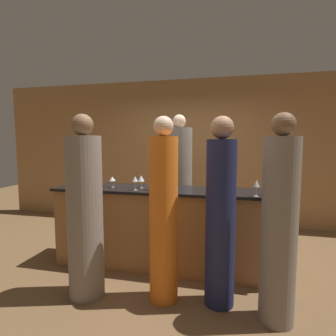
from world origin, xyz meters
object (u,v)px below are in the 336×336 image
at_px(guest_1, 220,217).
at_px(guest_0, 85,213).
at_px(guest_3, 164,215).
at_px(bartender, 179,185).
at_px(wine_bottle_1, 270,186).
at_px(wine_bottle_2, 153,180).
at_px(guest_2, 279,226).
at_px(wine_bottle_0, 77,176).

bearing_deg(guest_1, guest_0, -173.59).
height_order(guest_0, guest_3, guest_0).
bearing_deg(guest_0, guest_3, 7.28).
bearing_deg(bartender, guest_3, 94.57).
xyz_separation_m(wine_bottle_1, wine_bottle_2, (-1.32, -0.01, 0.02)).
height_order(bartender, wine_bottle_1, bartender).
distance_m(guest_2, wine_bottle_2, 1.48).
height_order(wine_bottle_0, wine_bottle_2, wine_bottle_0).
relative_size(guest_1, guest_2, 1.00).
bearing_deg(guest_2, wine_bottle_0, 162.91).
height_order(guest_2, guest_3, guest_3).
xyz_separation_m(bartender, guest_0, (-0.68, -1.58, -0.06)).
relative_size(guest_3, wine_bottle_1, 6.77).
height_order(wine_bottle_0, wine_bottle_1, wine_bottle_0).
xyz_separation_m(guest_1, wine_bottle_1, (0.52, 0.50, 0.24)).
distance_m(bartender, guest_2, 1.96).
bearing_deg(guest_3, guest_1, 5.13).
bearing_deg(wine_bottle_1, guest_0, -160.59).
height_order(guest_0, wine_bottle_0, guest_0).
relative_size(guest_1, wine_bottle_0, 5.55).
bearing_deg(guest_2, guest_0, -179.85).
bearing_deg(bartender, wine_bottle_0, 34.76).
bearing_deg(wine_bottle_2, guest_3, -64.68).
relative_size(guest_2, guest_3, 1.00).
bearing_deg(wine_bottle_1, wine_bottle_2, -179.77).
xyz_separation_m(bartender, guest_3, (0.12, -1.48, -0.06)).
xyz_separation_m(guest_0, guest_3, (0.79, 0.10, 0.00)).
xyz_separation_m(guest_2, wine_bottle_2, (-1.31, 0.64, 0.27)).
height_order(guest_0, guest_1, guest_0).
bearing_deg(guest_2, wine_bottle_1, 88.55).
bearing_deg(wine_bottle_2, wine_bottle_1, 0.23).
distance_m(bartender, wine_bottle_1, 1.51).
relative_size(guest_0, wine_bottle_0, 5.66).
bearing_deg(wine_bottle_2, guest_2, -26.26).
bearing_deg(wine_bottle_1, guest_1, -135.69).
xyz_separation_m(guest_3, wine_bottle_1, (1.06, 0.55, 0.25)).
bearing_deg(wine_bottle_2, wine_bottle_0, 175.35).
height_order(guest_1, wine_bottle_1, guest_1).
bearing_deg(guest_0, wine_bottle_0, 126.13).
distance_m(bartender, guest_1, 1.58).
bearing_deg(wine_bottle_2, guest_0, -129.49).
distance_m(bartender, guest_3, 1.48).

